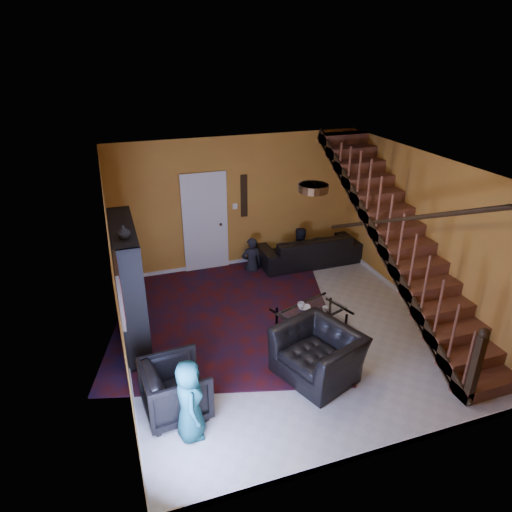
{
  "coord_description": "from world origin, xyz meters",
  "views": [
    {
      "loc": [
        -2.55,
        -5.98,
        4.46
      ],
      "look_at": [
        -0.38,
        0.4,
        1.29
      ],
      "focal_mm": 32.0,
      "sensor_mm": 36.0,
      "label": 1
    }
  ],
  "objects_px": {
    "bookshelf": "(130,287)",
    "armchair_left": "(176,389)",
    "coffee_table": "(311,320)",
    "sofa": "(309,249)",
    "armchair_right": "(318,354)"
  },
  "relations": [
    {
      "from": "bookshelf",
      "to": "armchair_left",
      "type": "xyz_separation_m",
      "value": [
        0.35,
        -1.87,
        -0.59
      ]
    },
    {
      "from": "coffee_table",
      "to": "bookshelf",
      "type": "bearing_deg",
      "value": 164.93
    },
    {
      "from": "sofa",
      "to": "armchair_right",
      "type": "xyz_separation_m",
      "value": [
        -1.47,
        -3.49,
        0.04
      ]
    },
    {
      "from": "bookshelf",
      "to": "armchair_right",
      "type": "relative_size",
      "value": 1.77
    },
    {
      "from": "sofa",
      "to": "coffee_table",
      "type": "xyz_separation_m",
      "value": [
        -1.09,
        -2.46,
        -0.09
      ]
    },
    {
      "from": "armchair_left",
      "to": "bookshelf",
      "type": "bearing_deg",
      "value": 6.02
    },
    {
      "from": "bookshelf",
      "to": "armchair_left",
      "type": "distance_m",
      "value": 2.0
    },
    {
      "from": "sofa",
      "to": "coffee_table",
      "type": "bearing_deg",
      "value": 65.29
    },
    {
      "from": "coffee_table",
      "to": "armchair_left",
      "type": "bearing_deg",
      "value": -155.58
    },
    {
      "from": "armchair_left",
      "to": "coffee_table",
      "type": "bearing_deg",
      "value": -70.29
    },
    {
      "from": "armchair_right",
      "to": "coffee_table",
      "type": "xyz_separation_m",
      "value": [
        0.38,
        1.04,
        -0.13
      ]
    },
    {
      "from": "bookshelf",
      "to": "sofa",
      "type": "xyz_separation_m",
      "value": [
        3.9,
        1.7,
        -0.64
      ]
    },
    {
      "from": "armchair_right",
      "to": "bookshelf",
      "type": "bearing_deg",
      "value": -147.45
    },
    {
      "from": "armchair_right",
      "to": "coffee_table",
      "type": "height_order",
      "value": "armchair_right"
    },
    {
      "from": "armchair_left",
      "to": "sofa",
      "type": "bearing_deg",
      "value": -49.52
    }
  ]
}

